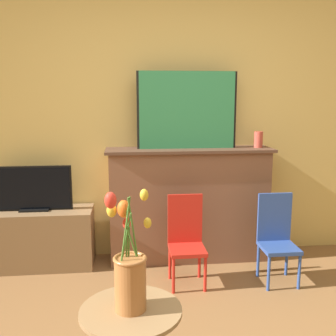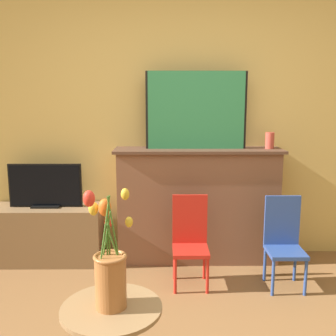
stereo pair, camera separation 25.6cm
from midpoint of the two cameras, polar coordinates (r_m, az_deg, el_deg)
wall_back at (r=3.62m, az=-1.58°, el=8.33°), size 8.00×0.06×2.70m
fireplace_mantel at (r=3.57m, az=1.00°, el=-5.11°), size 1.47×0.37×1.03m
painting at (r=3.44m, az=0.65°, el=8.38°), size 0.87×0.03×0.67m
mantel_candle at (r=3.59m, az=11.01°, el=4.08°), size 0.08×0.08×0.14m
tv_stand at (r=3.70m, az=-20.46°, el=-9.59°), size 0.98×0.37×0.51m
tv_monitor at (r=3.59m, az=-20.87°, el=-2.92°), size 0.64×0.12×0.39m
chair_red at (r=3.16m, az=0.30°, el=-9.99°), size 0.28×0.28×0.71m
chair_blue at (r=3.28m, az=13.34°, el=-9.48°), size 0.28×0.28×0.71m
vase_tulips at (r=1.87m, az=-9.68°, el=-14.78°), size 0.21×0.16×0.57m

